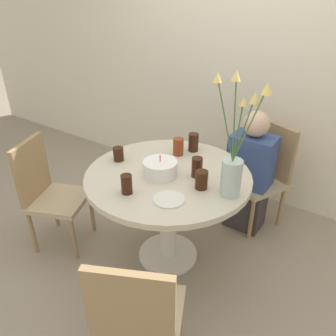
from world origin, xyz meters
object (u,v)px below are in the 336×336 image
Objects in this scene: birthday_cake at (160,168)px; drink_glass_3 at (193,142)px; drink_glass_0 at (178,147)px; person_guest at (249,176)px; flower_vase at (233,164)px; drink_glass_4 at (118,154)px; chair_right_flank at (48,190)px; drink_glass_5 at (201,180)px; chair_near_front at (138,318)px; drink_glass_2 at (197,167)px; side_plate at (169,199)px; drink_glass_1 at (127,184)px; chair_far_back at (264,171)px.

drink_glass_3 is (-0.01, 0.45, 0.02)m from birthday_cake.
person_guest is (0.43, 0.42, -0.32)m from drink_glass_0.
drink_glass_4 is at bearing -177.07° from flower_vase.
drink_glass_3 is (-0.50, 0.40, -0.14)m from flower_vase.
chair_right_flank is 0.94m from birthday_cake.
person_guest is at bearing 86.14° from drink_glass_5.
chair_near_front is 1.00m from drink_glass_2.
flower_vase reaches higher than drink_glass_2.
birthday_cake is 0.33m from drink_glass_0.
side_plate is (0.22, -0.22, -0.05)m from birthday_cake.
drink_glass_5 is (0.38, -0.32, -0.01)m from drink_glass_0.
chair_right_flank reaches higher than drink_glass_0.
side_plate is 0.27m from drink_glass_1.
side_plate is at bearing -88.71° from drink_glass_2.
flower_vase is (1.32, 0.37, 0.46)m from chair_right_flank.
chair_far_back is at bearing 68.73° from drink_glass_1.
side_plate is (-0.22, 0.58, 0.25)m from chair_near_front.
drink_glass_2 is 1.14× the size of drink_glass_5.
chair_far_back is 0.85× the size of person_guest.
drink_glass_3 is 1.37× the size of drink_glass_4.
drink_glass_5 is (0.68, 0.01, 0.01)m from drink_glass_4.
flower_vase is at bearing 2.93° from drink_glass_4.
drink_glass_2 is at bearing 11.65° from drink_glass_4.
drink_glass_2 is at bearing 59.22° from drink_glass_1.
birthday_cake is (0.83, 0.32, 0.30)m from chair_right_flank.
chair_far_back is 3.83× the size of birthday_cake.
chair_right_flank is 6.39× the size of drink_glass_3.
birthday_cake is 1.77× the size of drink_glass_0.
drink_glass_1 is 0.74m from drink_glass_3.
chair_right_flank reaches higher than drink_glass_3.
drink_glass_0 is (0.76, 0.65, 0.31)m from chair_right_flank.
birthday_cake is at bearing -174.66° from flower_vase.
drink_glass_4 is (-0.81, 0.80, 0.30)m from chair_near_front.
birthday_cake is 0.88m from person_guest.
chair_right_flank reaches higher than side_plate.
chair_right_flank reaches higher than drink_glass_2.
chair_right_flank is 1.08m from side_plate.
drink_glass_0 is 1.29× the size of drink_glass_4.
chair_far_back is at bearing 94.32° from flower_vase.
birthday_cake is 0.31m from drink_glass_5.
chair_right_flank is at bearing -111.02° from chair_far_back.
drink_glass_2 is at bearing 30.08° from birthday_cake.
drink_glass_4 is (-0.30, -0.32, -0.01)m from drink_glass_0.
birthday_cake is 0.31× the size of flower_vase.
birthday_cake is 1.89× the size of drink_glass_1.
drink_glass_0 is 0.68m from person_guest.
chair_right_flank is 6.79× the size of drink_glass_0.
drink_glass_1 is 1.21× the size of drink_glass_4.
drink_glass_5 is at bearing 41.30° from drink_glass_1.
person_guest is at bearing 76.78° from drink_glass_2.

